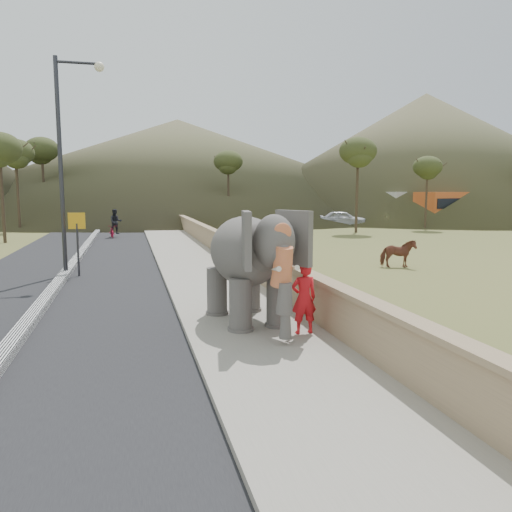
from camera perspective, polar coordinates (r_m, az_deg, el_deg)
The scene contains 16 objects.
ground at distance 9.29m, azimuth 3.09°, elevation -12.68°, with size 160.00×160.00×0.00m, color olive.
road at distance 18.74m, azimuth -21.39°, elevation -2.84°, with size 7.00×120.00×0.03m, color black.
median at distance 18.72m, azimuth -21.40°, elevation -2.55°, with size 0.35×120.00×0.22m, color black.
walkway at distance 18.76m, azimuth -6.07°, elevation -2.17°, with size 3.00×120.00×0.15m, color #9E9687.
parapet at distance 18.99m, azimuth -1.15°, elevation -0.56°, with size 0.30×120.00×1.10m, color tan.
lamppost at distance 19.97m, azimuth -20.64°, elevation 11.80°, with size 1.76×0.36×8.00m.
signboard at distance 19.63m, azimuth -19.76°, elevation 2.47°, with size 0.60×0.08×2.40m.
cow at distance 21.68m, azimuth 15.91°, elevation 0.27°, with size 0.64×1.41×1.19m, color brown.
distant_car at distance 45.82m, azimuth 9.88°, elevation 4.24°, with size 1.70×4.23×1.44m, color #B7B7BE.
bus_white at distance 52.92m, azimuth 19.39°, elevation 5.24°, with size 2.50×11.00×3.10m, color beige.
bus_orange at distance 51.08m, azimuth 22.64°, elevation 5.03°, with size 2.50×11.00×3.10m, color #CE5824.
hill_right at distance 71.78m, azimuth 18.64°, elevation 10.90°, with size 56.00×56.00×16.00m, color brown.
hill_far at distance 78.78m, azimuth -8.87°, elevation 10.13°, with size 80.00×80.00×14.00m, color brown.
elephant_and_man at distance 11.69m, azimuth -1.07°, elevation -1.20°, with size 2.39×3.81×2.60m.
motorcyclist at distance 35.51m, azimuth -15.92°, elevation 3.29°, with size 1.08×1.70×1.97m.
trees at distance 37.53m, azimuth -7.08°, elevation 8.29°, with size 47.90×44.76×8.83m.
Camera 1 is at (-2.62, -8.31, 3.19)m, focal length 35.00 mm.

